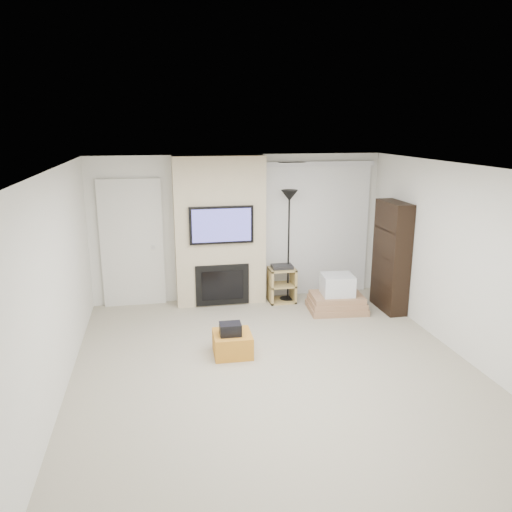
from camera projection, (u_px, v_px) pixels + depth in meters
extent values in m
cube|color=#ACA38C|center=(274.00, 367.00, 6.32)|extent=(5.00, 5.50, 0.00)
cube|color=white|center=(276.00, 168.00, 5.68)|extent=(5.00, 5.50, 0.00)
cube|color=white|center=(239.00, 228.00, 8.61)|extent=(5.00, 0.00, 2.50)
cube|color=white|center=(369.00, 386.00, 3.39)|extent=(5.00, 0.00, 2.50)
cube|color=white|center=(56.00, 285.00, 5.53)|extent=(0.00, 5.50, 2.50)
cube|color=white|center=(463.00, 262.00, 6.47)|extent=(0.00, 5.50, 2.50)
cube|color=silver|center=(292.00, 163.00, 6.52)|extent=(0.35, 0.18, 0.01)
cube|color=orange|center=(232.00, 344.00, 6.64)|extent=(0.51, 0.51, 0.30)
cube|color=black|center=(230.00, 329.00, 6.54)|extent=(0.29, 0.23, 0.16)
cube|color=beige|center=(220.00, 231.00, 8.35)|extent=(1.50, 0.40, 2.50)
cube|color=black|center=(221.00, 225.00, 8.10)|extent=(1.05, 0.06, 0.62)
cube|color=#3F3D89|center=(222.00, 225.00, 8.06)|extent=(0.96, 0.00, 0.54)
cube|color=black|center=(222.00, 285.00, 8.38)|extent=(0.90, 0.04, 0.70)
cube|color=black|center=(223.00, 285.00, 8.36)|extent=(0.70, 0.02, 0.50)
cube|color=silver|center=(132.00, 243.00, 8.28)|extent=(1.02, 0.08, 2.14)
cube|color=#B1AC97|center=(132.00, 246.00, 8.30)|extent=(0.90, 0.05, 2.05)
cylinder|color=silver|center=(153.00, 247.00, 8.32)|extent=(0.07, 0.06, 0.07)
cube|color=silver|center=(319.00, 164.00, 8.54)|extent=(1.98, 0.10, 0.08)
cube|color=white|center=(317.00, 231.00, 8.85)|extent=(1.90, 0.03, 2.29)
cylinder|color=black|center=(288.00, 299.00, 8.75)|extent=(0.29, 0.29, 0.03)
cylinder|color=black|center=(288.00, 249.00, 8.52)|extent=(0.03, 0.03, 1.80)
cone|color=black|center=(289.00, 196.00, 8.28)|extent=(0.29, 0.29, 0.18)
cube|color=tan|center=(270.00, 286.00, 8.57)|extent=(0.04, 0.38, 0.60)
cube|color=tan|center=(293.00, 284.00, 8.64)|extent=(0.04, 0.38, 0.60)
cube|color=tan|center=(282.00, 300.00, 8.68)|extent=(0.45, 0.38, 0.03)
cube|color=tan|center=(282.00, 285.00, 8.60)|extent=(0.45, 0.38, 0.03)
cube|color=tan|center=(282.00, 269.00, 8.53)|extent=(0.45, 0.38, 0.03)
cube|color=black|center=(282.00, 267.00, 8.52)|extent=(0.35, 0.25, 0.06)
cube|color=#A57956|center=(336.00, 307.00, 8.25)|extent=(0.97, 0.77, 0.10)
cube|color=#A57956|center=(337.00, 302.00, 8.22)|extent=(0.93, 0.72, 0.09)
cube|color=#A57956|center=(337.00, 297.00, 8.20)|extent=(0.88, 0.67, 0.09)
cube|color=silver|center=(337.00, 285.00, 8.14)|extent=(0.54, 0.49, 0.33)
cube|color=black|center=(391.00, 257.00, 8.11)|extent=(0.30, 0.80, 1.80)
cube|color=black|center=(388.00, 283.00, 8.22)|extent=(0.26, 0.72, 0.02)
cube|color=black|center=(390.00, 257.00, 8.11)|extent=(0.26, 0.72, 0.02)
cube|color=black|center=(392.00, 230.00, 7.99)|extent=(0.26, 0.72, 0.02)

